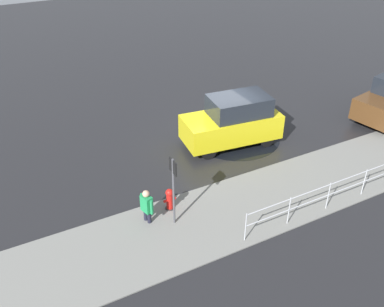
{
  "coord_description": "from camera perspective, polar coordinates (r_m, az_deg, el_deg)",
  "views": [
    {
      "loc": [
        8.24,
        13.15,
        8.99
      ],
      "look_at": [
        2.15,
        1.68,
        0.9
      ],
      "focal_mm": 40.0,
      "sensor_mm": 36.0,
      "label": 1
    }
  ],
  "objects": [
    {
      "name": "kerb_strip",
      "position": [
        15.11,
        11.82,
        -5.27
      ],
      "size": [
        24.0,
        3.2,
        0.04
      ],
      "primitive_type": "cube",
      "color": "slate",
      "rests_on": "ground"
    },
    {
      "name": "ground_plane",
      "position": [
        17.93,
        3.56,
        1.78
      ],
      "size": [
        60.0,
        60.0,
        0.0
      ],
      "primitive_type": "plane",
      "color": "black"
    },
    {
      "name": "metal_railing",
      "position": [
        14.94,
        20.03,
        -3.92
      ],
      "size": [
        8.04,
        0.04,
        1.05
      ],
      "color": "#B7BABF",
      "rests_on": "ground"
    },
    {
      "name": "moving_hatchback",
      "position": [
        17.27,
        5.51,
        4.32
      ],
      "size": [
        4.07,
        2.14,
        2.06
      ],
      "color": "yellow",
      "rests_on": "ground"
    },
    {
      "name": "puddle_patch",
      "position": [
        18.2,
        5.76,
        2.17
      ],
      "size": [
        3.75,
        3.75,
        0.01
      ],
      "primitive_type": "cylinder",
      "color": "black",
      "rests_on": "ground"
    },
    {
      "name": "sign_post",
      "position": [
        12.67,
        -2.5,
        -3.91
      ],
      "size": [
        0.07,
        0.44,
        2.4
      ],
      "color": "#4C4C51",
      "rests_on": "ground"
    },
    {
      "name": "fire_hydrant",
      "position": [
        13.95,
        -3.0,
        -6.14
      ],
      "size": [
        0.42,
        0.31,
        0.8
      ],
      "color": "red",
      "rests_on": "ground"
    },
    {
      "name": "pedestrian",
      "position": [
        13.33,
        -6.06,
        -6.83
      ],
      "size": [
        0.33,
        0.55,
        1.22
      ],
      "color": "#1E8C4C",
      "rests_on": "ground"
    }
  ]
}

